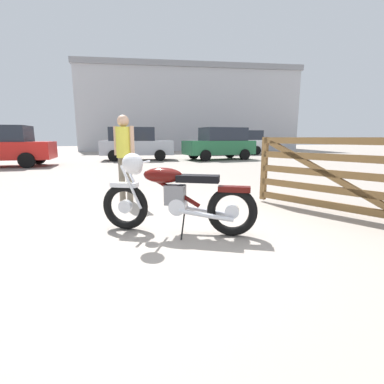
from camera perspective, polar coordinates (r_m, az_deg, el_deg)
ground_plane at (r=3.80m, az=-1.22°, el=-8.15°), size 80.00×80.00×0.00m
vintage_motorcycle at (r=3.67m, az=-4.03°, el=-0.88°), size 1.97×0.92×1.07m
timber_gate at (r=5.00m, az=28.80°, el=3.42°), size 1.44×2.23×1.60m
bystander at (r=5.62m, az=-13.52°, el=8.39°), size 0.39×0.30×1.66m
pale_sedan_back at (r=16.25m, az=5.71°, el=9.78°), size 4.13×2.34×1.78m
dark_sedan_left at (r=16.09m, az=-11.29°, el=9.61°), size 3.99×2.00×1.78m
silver_sedan_mid at (r=21.28m, az=8.49°, el=10.05°), size 4.71×2.00×1.74m
industrial_building at (r=33.22m, az=-1.52°, el=15.64°), size 21.71×14.89×7.86m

